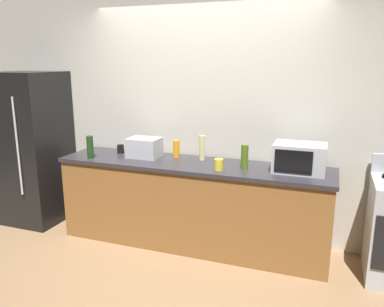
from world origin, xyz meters
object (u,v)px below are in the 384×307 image
(bottle_dish_soap, at_px, (176,149))
(mug_yellow, at_px, (219,165))
(bottle_wine, at_px, (90,147))
(refrigerator, at_px, (32,148))
(bottle_vinegar, at_px, (202,148))
(bottle_olive_oil, at_px, (245,157))
(mug_black, at_px, (121,149))
(microwave, at_px, (300,158))
(toaster_oven, at_px, (144,148))

(bottle_dish_soap, xyz_separation_m, mug_yellow, (0.57, -0.33, -0.04))
(bottle_dish_soap, distance_m, mug_yellow, 0.66)
(bottle_dish_soap, relative_size, bottle_wine, 0.77)
(refrigerator, bearing_deg, bottle_vinegar, 4.17)
(bottle_vinegar, bearing_deg, bottle_olive_oil, -19.21)
(bottle_olive_oil, bearing_deg, bottle_dish_soap, 166.71)
(bottle_dish_soap, xyz_separation_m, mug_black, (-0.67, -0.04, -0.05))
(bottle_wine, xyz_separation_m, mug_black, (0.18, 0.31, -0.07))
(microwave, xyz_separation_m, mug_yellow, (-0.73, -0.21, -0.08))
(microwave, xyz_separation_m, mug_black, (-1.97, 0.08, -0.09))
(bottle_vinegar, distance_m, mug_yellow, 0.42)
(microwave, height_order, bottle_dish_soap, microwave)
(toaster_oven, relative_size, mug_black, 3.49)
(mug_yellow, xyz_separation_m, mug_black, (-1.24, 0.29, -0.01))
(toaster_oven, xyz_separation_m, bottle_olive_oil, (1.12, -0.08, 0.01))
(refrigerator, height_order, bottle_dish_soap, refrigerator)
(bottle_vinegar, height_order, bottle_dish_soap, bottle_vinegar)
(mug_yellow, bearing_deg, bottle_olive_oil, 32.59)
(bottle_olive_oil, relative_size, bottle_wine, 0.97)
(microwave, distance_m, bottle_wine, 2.17)
(bottle_vinegar, height_order, bottle_wine, bottle_vinegar)
(mug_yellow, height_order, mug_black, mug_yellow)
(bottle_olive_oil, distance_m, bottle_vinegar, 0.52)
(bottle_olive_oil, xyz_separation_m, mug_black, (-1.46, 0.15, -0.07))
(toaster_oven, height_order, bottle_wine, bottle_wine)
(refrigerator, xyz_separation_m, mug_yellow, (2.38, -0.16, 0.05))
(toaster_oven, distance_m, bottle_dish_soap, 0.35)
(microwave, height_order, bottle_vinegar, microwave)
(refrigerator, distance_m, bottle_dish_soap, 1.82)
(refrigerator, xyz_separation_m, bottle_wine, (0.95, -0.18, 0.12))
(microwave, distance_m, bottle_olive_oil, 0.51)
(mug_yellow, bearing_deg, microwave, 15.81)
(refrigerator, height_order, mug_yellow, refrigerator)
(bottle_wine, xyz_separation_m, mug_yellow, (1.43, 0.02, -0.07))
(bottle_olive_oil, height_order, bottle_dish_soap, bottle_olive_oil)
(refrigerator, relative_size, mug_yellow, 16.46)
(bottle_olive_oil, height_order, mug_black, bottle_olive_oil)
(toaster_oven, bearing_deg, mug_yellow, -13.57)
(refrigerator, bearing_deg, bottle_dish_soap, 5.33)
(toaster_oven, distance_m, mug_yellow, 0.93)
(refrigerator, distance_m, bottle_olive_oil, 2.60)
(mug_black, bearing_deg, bottle_vinegar, 1.25)
(bottle_olive_oil, xyz_separation_m, bottle_wine, (-1.65, -0.16, 0.00))
(microwave, distance_m, toaster_oven, 1.63)
(bottle_vinegar, bearing_deg, bottle_dish_soap, 177.11)
(bottle_olive_oil, relative_size, bottle_dish_soap, 1.26)
(bottle_dish_soap, relative_size, mug_yellow, 1.72)
(bottle_vinegar, bearing_deg, microwave, -6.02)
(bottle_dish_soap, bearing_deg, mug_yellow, -29.69)
(microwave, xyz_separation_m, bottle_wine, (-2.16, -0.23, -0.01))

